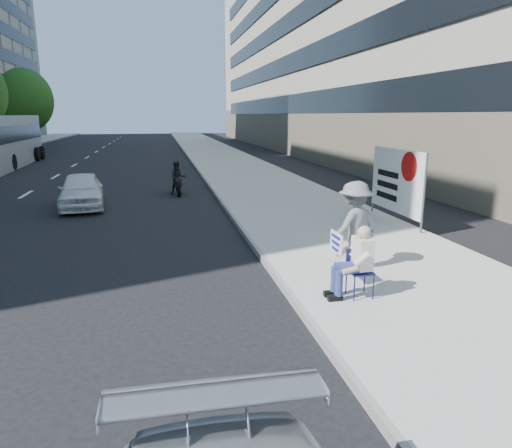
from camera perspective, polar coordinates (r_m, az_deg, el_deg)
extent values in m
plane|color=black|center=(7.78, -4.98, -11.97)|extent=(160.00, 160.00, 0.00)
cube|color=#A3A098|center=(27.60, -1.83, 6.69)|extent=(5.00, 120.00, 0.15)
cube|color=#A59F8E|center=(43.37, 13.47, 21.98)|extent=(14.00, 70.00, 20.00)
cylinder|color=#382616|center=(52.63, -26.52, 9.90)|extent=(0.30, 0.30, 2.62)
ellipsoid|color=#195115|center=(52.61, -26.92, 13.66)|extent=(5.40, 5.40, 6.21)
cylinder|color=#141356|center=(8.24, 12.19, -7.92)|extent=(0.02, 0.02, 0.45)
cylinder|color=#141356|center=(8.39, 14.46, -7.66)|extent=(0.02, 0.02, 0.45)
cylinder|color=#141356|center=(8.54, 11.21, -7.08)|extent=(0.02, 0.02, 0.45)
cylinder|color=#141356|center=(8.69, 13.41, -6.85)|extent=(0.02, 0.02, 0.45)
cube|color=#141356|center=(8.38, 12.90, -5.84)|extent=(0.40, 0.40, 0.03)
cube|color=#141356|center=(8.49, 12.44, -4.25)|extent=(0.40, 0.02, 0.40)
cylinder|color=navy|center=(8.18, 11.82, -5.64)|extent=(0.44, 0.17, 0.17)
cylinder|color=navy|center=(8.17, 10.32, -7.29)|extent=(0.14, 0.14, 0.46)
cube|color=black|center=(8.25, 9.85, -9.09)|extent=(0.26, 0.11, 0.10)
cylinder|color=navy|center=(8.35, 11.27, -5.20)|extent=(0.44, 0.17, 0.17)
cylinder|color=navy|center=(8.35, 9.80, -6.82)|extent=(0.14, 0.14, 0.46)
cube|color=black|center=(8.42, 9.34, -8.58)|extent=(0.26, 0.11, 0.10)
cube|color=beige|center=(8.28, 13.15, -3.57)|extent=(0.26, 0.42, 0.56)
sphere|color=tan|center=(8.18, 13.29, -1.09)|extent=(0.23, 0.23, 0.23)
ellipsoid|color=gray|center=(8.19, 13.43, -0.88)|extent=(0.22, 0.24, 0.19)
ellipsoid|color=gray|center=(8.17, 12.76, -1.60)|extent=(0.10, 0.14, 0.13)
cylinder|color=beige|center=(8.04, 13.08, -4.32)|extent=(0.30, 0.10, 0.25)
cylinder|color=tan|center=(8.01, 11.71, -5.66)|extent=(0.29, 0.09, 0.14)
cylinder|color=beige|center=(8.48, 12.00, -2.98)|extent=(0.26, 0.20, 0.32)
cylinder|color=tan|center=(8.58, 10.79, -3.42)|extent=(0.30, 0.21, 0.18)
cube|color=white|center=(8.65, 10.02, -2.35)|extent=(0.03, 0.55, 0.40)
imported|color=slate|center=(9.69, 12.20, -0.25)|extent=(1.38, 1.10, 1.88)
cylinder|color=#4C4C4C|center=(13.23, 20.26, 3.56)|extent=(0.06, 0.06, 2.20)
cylinder|color=#4C4C4C|center=(15.82, 14.54, 5.47)|extent=(0.06, 0.06, 2.20)
cube|color=white|center=(14.47, 17.12, 5.19)|extent=(0.04, 3.00, 1.90)
cylinder|color=#A50C0C|center=(13.80, 18.57, 6.81)|extent=(0.01, 0.84, 0.84)
cube|color=black|center=(14.88, 16.15, 6.05)|extent=(0.01, 1.30, 0.18)
cube|color=black|center=(14.92, 16.06, 4.72)|extent=(0.01, 1.30, 0.18)
cube|color=black|center=(14.98, 15.97, 3.40)|extent=(0.01, 1.30, 0.18)
imported|color=white|center=(17.99, -20.98, 3.96)|extent=(1.90, 3.88, 1.27)
cylinder|color=black|center=(19.34, -9.63, 4.32)|extent=(0.14, 0.64, 0.64)
cylinder|color=black|center=(20.73, -9.80, 4.92)|extent=(0.14, 0.64, 0.64)
cube|color=black|center=(20.00, -9.75, 5.28)|extent=(0.29, 1.21, 0.35)
imported|color=black|center=(19.88, -9.75, 5.70)|extent=(0.71, 0.56, 1.42)
cube|color=gray|center=(34.67, -29.21, 9.02)|extent=(2.94, 12.08, 3.30)
cube|color=black|center=(34.30, -27.27, 10.13)|extent=(0.48, 11.49, 1.00)
cylinder|color=black|center=(30.10, -29.13, 6.39)|extent=(0.29, 1.01, 1.00)
cylinder|color=black|center=(32.00, -28.11, 6.83)|extent=(0.29, 1.01, 1.00)
cylinder|color=black|center=(38.45, -29.31, 7.55)|extent=(0.29, 1.01, 1.00)
cylinder|color=black|center=(37.79, -25.67, 7.87)|extent=(0.29, 1.01, 1.00)
cylinder|color=black|center=(39.88, -28.69, 7.78)|extent=(0.29, 1.01, 1.00)
cylinder|color=black|center=(39.24, -25.17, 8.08)|extent=(0.29, 1.01, 1.00)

